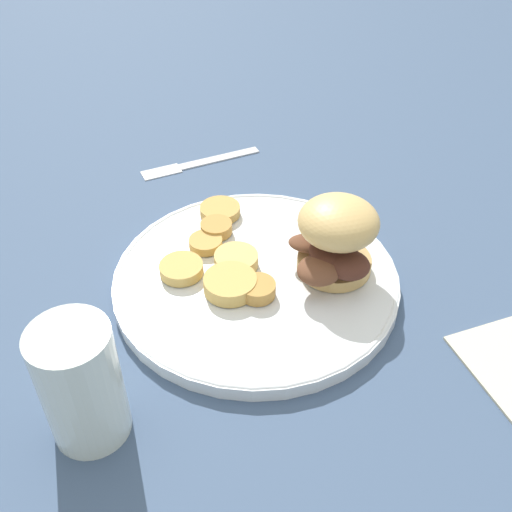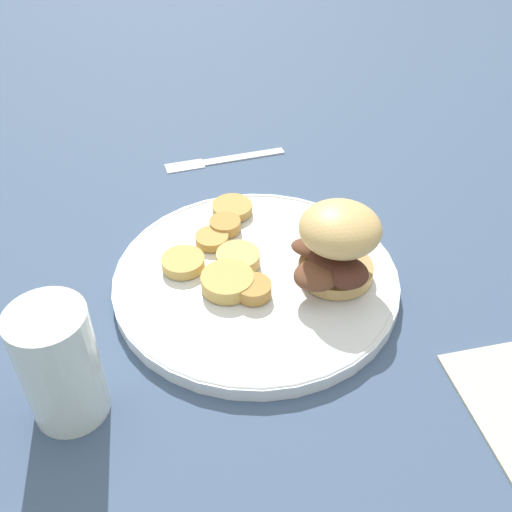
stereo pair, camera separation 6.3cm
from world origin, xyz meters
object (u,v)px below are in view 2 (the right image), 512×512
object	(u,v)px
dinner_plate	(256,279)
fork	(223,159)
drinking_glass	(60,365)
sandwich	(336,245)

from	to	relation	value
dinner_plate	fork	xyz separation A→B (m)	(0.07, 0.26, -0.01)
fork	drinking_glass	distance (m)	0.44
dinner_plate	drinking_glass	distance (m)	0.23
sandwich	fork	size ratio (longest dim) A/B	0.63
dinner_plate	fork	bearing A→B (deg)	75.16
sandwich	drinking_glass	xyz separation A→B (m)	(-0.29, -0.04, -0.00)
drinking_glass	sandwich	bearing A→B (deg)	7.21
dinner_plate	fork	size ratio (longest dim) A/B	1.76
fork	drinking_glass	xyz separation A→B (m)	(-0.28, -0.33, 0.06)
dinner_plate	fork	world-z (taller)	dinner_plate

